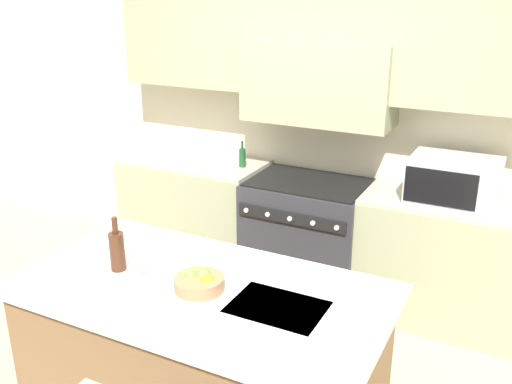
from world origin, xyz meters
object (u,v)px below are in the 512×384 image
at_px(oil_bottle_on_counter, 242,157).
at_px(wine_glass_far, 180,244).
at_px(wine_glass_near, 138,255).
at_px(range_stove, 307,236).
at_px(wine_bottle, 117,250).
at_px(fruit_bowl, 200,282).
at_px(microwave, 454,180).

bearing_deg(oil_bottle_on_counter, wine_glass_far, -72.28).
bearing_deg(wine_glass_far, wine_glass_near, -120.74).
bearing_deg(wine_glass_near, oil_bottle_on_counter, 102.49).
height_order(wine_glass_far, oil_bottle_on_counter, oil_bottle_on_counter).
height_order(range_stove, wine_glass_far, wine_glass_far).
bearing_deg(wine_bottle, oil_bottle_on_counter, 97.72).
relative_size(wine_bottle, wine_glass_near, 1.44).
xyz_separation_m(range_stove, fruit_bowl, (0.14, -1.78, 0.51)).
distance_m(wine_bottle, fruit_bowl, 0.50).
distance_m(wine_bottle, oil_bottle_on_counter, 1.85).
xyz_separation_m(microwave, oil_bottle_on_counter, (-1.65, 0.02, -0.07)).
bearing_deg(range_stove, wine_bottle, -101.05).
bearing_deg(wine_bottle, microwave, 52.46).
relative_size(range_stove, wine_glass_far, 4.44).
relative_size(wine_bottle, wine_glass_far, 1.44).
distance_m(wine_glass_far, oil_bottle_on_counter, 1.76).
bearing_deg(microwave, oil_bottle_on_counter, 179.31).
relative_size(wine_bottle, oil_bottle_on_counter, 1.39).
xyz_separation_m(wine_bottle, fruit_bowl, (0.49, 0.02, -0.07)).
distance_m(microwave, wine_glass_near, 2.23).
xyz_separation_m(wine_bottle, oil_bottle_on_counter, (-0.25, 1.84, -0.02)).
distance_m(range_stove, wine_glass_far, 1.75).
bearing_deg(microwave, range_stove, -178.98).
bearing_deg(wine_glass_near, range_stove, 84.24).
bearing_deg(wine_glass_near, wine_glass_far, 59.26).
height_order(wine_bottle, wine_glass_far, wine_bottle).
height_order(range_stove, oil_bottle_on_counter, oil_bottle_on_counter).
height_order(microwave, wine_bottle, microwave).
height_order(range_stove, microwave, microwave).
height_order(microwave, oil_bottle_on_counter, microwave).
bearing_deg(oil_bottle_on_counter, microwave, -0.69).
bearing_deg(fruit_bowl, oil_bottle_on_counter, 112.13).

